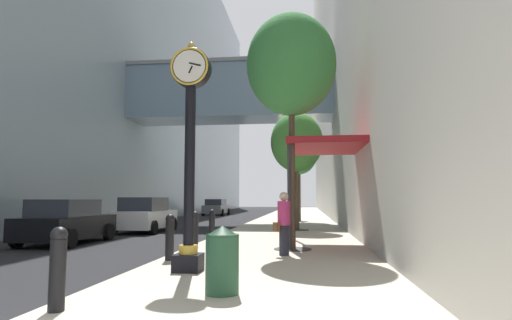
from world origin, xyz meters
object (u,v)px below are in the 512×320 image
at_px(street_clock, 190,142).
at_px(bollard_fourth, 195,229).
at_px(street_tree_mid_far, 299,154).
at_px(street_tree_near, 291,66).
at_px(street_tree_mid_near, 297,142).
at_px(bollard_fifth, 212,224).
at_px(car_grey_far, 216,207).
at_px(bollard_third, 170,236).
at_px(car_white_near, 145,215).
at_px(bollard_nearest, 58,267).
at_px(pedestrian_walking, 284,222).
at_px(trash_bin, 222,259).
at_px(car_black_mid, 66,222).

height_order(street_clock, bollard_fourth, street_clock).
height_order(bollard_fourth, street_tree_mid_far, street_tree_mid_far).
bearing_deg(street_tree_near, street_tree_mid_near, 90.00).
bearing_deg(street_tree_near, bollard_fifth, 143.75).
bearing_deg(car_grey_far, street_tree_near, -73.61).
bearing_deg(bollard_third, bollard_fourth, 90.00).
xyz_separation_m(street_tree_mid_far, car_white_near, (-7.39, -7.91, -3.73)).
bearing_deg(bollard_nearest, pedestrian_walking, 65.14).
height_order(street_tree_mid_near, pedestrian_walking, street_tree_mid_near).
distance_m(street_tree_mid_near, street_tree_mid_far, 7.63).
relative_size(bollard_fourth, trash_bin, 1.05).
xyz_separation_m(street_clock, street_tree_mid_near, (2.01, 11.61, 1.53)).
height_order(bollard_nearest, car_white_near, car_white_near).
height_order(bollard_nearest, bollard_fifth, same).
height_order(car_black_mid, car_grey_far, same).
relative_size(bollard_nearest, street_tree_near, 0.16).
height_order(street_tree_mid_far, car_black_mid, street_tree_mid_far).
relative_size(street_tree_mid_near, car_white_near, 1.39).
height_order(street_clock, car_grey_far, street_clock).
xyz_separation_m(pedestrian_walking, car_black_mid, (-8.00, 3.23, -0.23)).
bearing_deg(car_black_mid, car_white_near, 81.67).
bearing_deg(bollard_nearest, car_black_mid, 120.41).
bearing_deg(bollard_nearest, car_white_near, 107.26).
xyz_separation_m(car_black_mid, car_grey_far, (-0.22, 26.71, 0.00)).
bearing_deg(car_grey_far, car_white_near, -87.24).
xyz_separation_m(street_tree_near, pedestrian_walking, (-0.19, -1.33, -4.64)).
distance_m(street_tree_mid_far, car_grey_far, 16.22).
bearing_deg(car_white_near, street_tree_mid_near, 2.14).
bearing_deg(bollard_fifth, pedestrian_walking, -51.98).
relative_size(bollard_fourth, car_black_mid, 0.27).
height_order(bollard_third, bollard_fifth, same).
height_order(street_tree_mid_near, street_tree_mid_far, street_tree_mid_far).
bearing_deg(trash_bin, street_tree_mid_far, 87.51).
distance_m(bollard_third, car_white_near, 10.85).
bearing_deg(bollard_fourth, street_tree_near, 3.99).
distance_m(bollard_third, street_tree_mid_near, 11.15).
xyz_separation_m(pedestrian_walking, car_grey_far, (-8.22, 29.94, -0.23)).
xyz_separation_m(bollard_third, street_tree_mid_near, (2.88, 10.15, 3.60)).
distance_m(bollard_fourth, street_tree_mid_near, 9.09).
bearing_deg(street_tree_mid_near, car_black_mid, -144.99).
bearing_deg(car_grey_far, bollard_fourth, -79.14).
relative_size(street_tree_mid_near, pedestrian_walking, 3.41).
distance_m(bollard_fifth, trash_bin, 8.26).
bearing_deg(car_black_mid, street_tree_mid_far, 58.51).
relative_size(bollard_nearest, bollard_fifth, 1.00).
bearing_deg(bollard_fourth, pedestrian_walking, -22.77).
bearing_deg(pedestrian_walking, car_grey_far, 105.36).
height_order(street_tree_mid_far, car_white_near, street_tree_mid_far).
xyz_separation_m(bollard_nearest, pedestrian_walking, (2.69, 5.81, 0.29)).
relative_size(street_tree_mid_near, street_tree_mid_far, 0.97).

